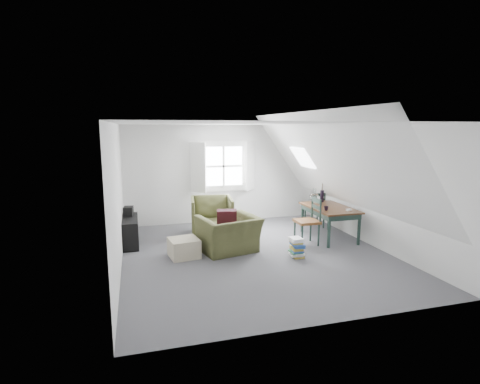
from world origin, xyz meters
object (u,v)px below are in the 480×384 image
object	(u,v)px
ottoman	(184,248)
armchair_far	(212,234)
dining_chair_near	(309,220)
dining_table	(329,211)
media_shelf	(129,233)
dining_chair_far	(315,209)
magazine_stack	(297,247)
armchair_near	(229,251)

from	to	relation	value
ottoman	armchair_far	bearing A→B (deg)	59.27
dining_chair_near	ottoman	bearing A→B (deg)	-79.85
armchair_far	dining_table	distance (m)	2.71
dining_table	media_shelf	world-z (taller)	dining_table
dining_table	dining_chair_far	distance (m)	0.92
ottoman	magazine_stack	xyz separation A→B (m)	(2.06, -0.59, 0.01)
armchair_near	dining_chair_near	size ratio (longest dim) A/B	1.11
armchair_near	ottoman	world-z (taller)	same
media_shelf	magazine_stack	size ratio (longest dim) A/B	2.98
ottoman	dining_table	bearing A→B (deg)	6.47
armchair_far	dining_chair_far	size ratio (longest dim) A/B	1.08
ottoman	magazine_stack	distance (m)	2.14
armchair_far	ottoman	distance (m)	1.63
armchair_near	armchair_far	bearing A→B (deg)	-100.10
armchair_near	armchair_far	xyz separation A→B (m)	(-0.07, 1.31, 0.00)
armchair_near	armchair_far	size ratio (longest dim) A/B	1.14
dining_table	dining_chair_near	size ratio (longest dim) A/B	1.44
ottoman	magazine_stack	world-z (taller)	magazine_stack
armchair_near	ottoman	xyz separation A→B (m)	(-0.89, -0.08, 0.18)
armchair_far	ottoman	xyz separation A→B (m)	(-0.83, -1.39, 0.18)
media_shelf	magazine_stack	world-z (taller)	media_shelf
armchair_near	dining_chair_far	distance (m)	2.80
dining_table	dining_chair_near	world-z (taller)	dining_chair_near
armchair_far	dining_chair_near	distance (m)	2.28
media_shelf	dining_table	bearing A→B (deg)	-9.08
dining_chair_near	media_shelf	size ratio (longest dim) A/B	0.88
ottoman	armchair_near	bearing A→B (deg)	4.93
armchair_near	dining_chair_far	size ratio (longest dim) A/B	1.23
armchair_near	magazine_stack	xyz separation A→B (m)	(1.16, -0.67, 0.19)
dining_chair_near	magazine_stack	world-z (taller)	dining_chair_near
dining_chair_far	media_shelf	size ratio (longest dim) A/B	0.80
armchair_far	dining_table	world-z (taller)	dining_table
armchair_far	media_shelf	bearing A→B (deg)	-161.96
media_shelf	magazine_stack	distance (m)	3.48
ottoman	dining_chair_far	xyz separation A→B (m)	(3.38, 1.27, 0.28)
armchair_near	dining_chair_far	xyz separation A→B (m)	(2.49, 1.20, 0.46)
armchair_far	media_shelf	distance (m)	1.88
armchair_far	dining_chair_far	xyz separation A→B (m)	(2.56, -0.12, 0.46)
armchair_near	dining_chair_near	bearing A→B (deg)	167.43
dining_table	media_shelf	bearing A→B (deg)	173.13
dining_chair_near	dining_chair_far	bearing A→B (deg)	155.49
dining_chair_far	armchair_near	bearing A→B (deg)	5.33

